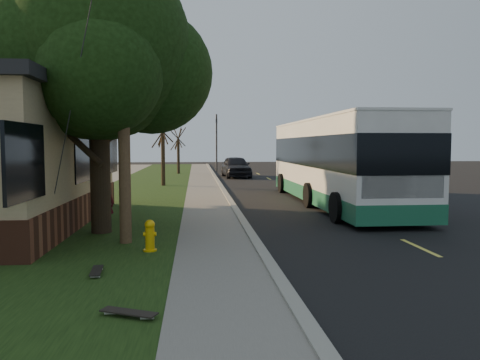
% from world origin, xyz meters
% --- Properties ---
extents(ground, '(120.00, 120.00, 0.00)m').
position_xyz_m(ground, '(0.00, 0.00, 0.00)').
color(ground, black).
rests_on(ground, ground).
extents(road, '(8.00, 80.00, 0.01)m').
position_xyz_m(road, '(4.00, 10.00, 0.01)').
color(road, black).
rests_on(road, ground).
extents(curb, '(0.25, 80.00, 0.12)m').
position_xyz_m(curb, '(0.00, 10.00, 0.06)').
color(curb, gray).
rests_on(curb, ground).
extents(sidewalk, '(2.00, 80.00, 0.08)m').
position_xyz_m(sidewalk, '(-1.00, 10.00, 0.04)').
color(sidewalk, slate).
rests_on(sidewalk, ground).
extents(grass_verge, '(5.00, 80.00, 0.07)m').
position_xyz_m(grass_verge, '(-4.50, 10.00, 0.04)').
color(grass_verge, black).
rests_on(grass_verge, ground).
extents(fire_hydrant, '(0.32, 0.32, 0.74)m').
position_xyz_m(fire_hydrant, '(-2.60, 0.00, 0.43)').
color(fire_hydrant, '#DEAA0B').
rests_on(fire_hydrant, grass_verge).
extents(utility_pole, '(2.86, 3.21, 9.07)m').
position_xyz_m(utility_pole, '(-3.31, 0.99, 4.63)').
color(utility_pole, '#473321').
rests_on(utility_pole, ground).
extents(leafy_tree, '(6.30, 6.00, 7.80)m').
position_xyz_m(leafy_tree, '(-4.17, 2.65, 5.17)').
color(leafy_tree, black).
rests_on(leafy_tree, grass_verge).
extents(bare_tree_near, '(1.38, 1.21, 4.31)m').
position_xyz_m(bare_tree_near, '(-3.50, 18.00, 2.15)').
color(bare_tree_near, black).
rests_on(bare_tree_near, grass_verge).
extents(bare_tree_far, '(1.38, 1.21, 4.03)m').
position_xyz_m(bare_tree_far, '(-3.00, 30.00, 2.00)').
color(bare_tree_far, black).
rests_on(bare_tree_far, grass_verge).
extents(traffic_signal, '(0.18, 0.22, 5.50)m').
position_xyz_m(traffic_signal, '(0.50, 34.00, 3.16)').
color(traffic_signal, '#2D2D30').
rests_on(traffic_signal, ground).
extents(transit_bus, '(3.09, 13.40, 3.62)m').
position_xyz_m(transit_bus, '(4.47, 8.68, 1.93)').
color(transit_bus, silver).
rests_on(transit_bus, ground).
extents(skateboarder, '(0.71, 0.59, 1.68)m').
position_xyz_m(skateboarder, '(-4.16, 2.69, 0.91)').
color(skateboarder, '#460E13').
rests_on(skateboarder, grass_verge).
extents(skateboard_main, '(0.27, 0.80, 0.07)m').
position_xyz_m(skateboard_main, '(-3.44, -1.87, 0.13)').
color(skateboard_main, black).
rests_on(skateboard_main, grass_verge).
extents(skateboard_spare, '(0.87, 0.56, 0.08)m').
position_xyz_m(skateboard_spare, '(-2.50, -4.24, 0.13)').
color(skateboard_spare, black).
rests_on(skateboard_spare, grass_verge).
extents(distant_car, '(2.31, 5.08, 1.69)m').
position_xyz_m(distant_car, '(1.66, 25.93, 0.84)').
color(distant_car, black).
rests_on(distant_car, ground).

